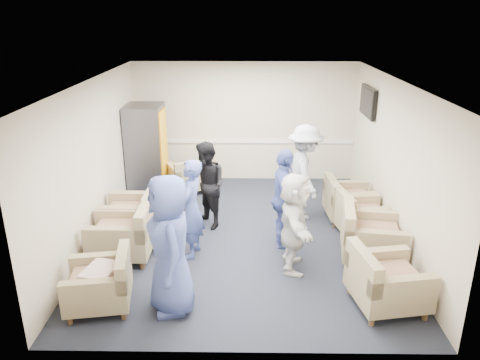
{
  "coord_description": "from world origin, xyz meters",
  "views": [
    {
      "loc": [
        0.04,
        -7.42,
        3.75
      ],
      "look_at": [
        -0.07,
        0.2,
        0.97
      ],
      "focal_mm": 35.0,
      "sensor_mm": 36.0,
      "label": 1
    }
  ],
  "objects_px": {
    "person_back_right": "(305,172)",
    "person_mid_right": "(284,199)",
    "armchair_left_near": "(103,284)",
    "armchair_left_far": "(134,217)",
    "person_back_left": "(207,186)",
    "armchair_right_midnear": "(368,238)",
    "person_mid_left": "(191,209)",
    "person_front_left": "(170,245)",
    "armchair_right_near": "(384,283)",
    "person_front_right": "(294,222)",
    "armchair_left_mid": "(126,235)",
    "armchair_right_far": "(347,202)",
    "armchair_right_midfar": "(358,215)",
    "vending_machine": "(147,149)",
    "armchair_corner": "(190,177)"
  },
  "relations": [
    {
      "from": "armchair_left_mid",
      "to": "person_front_left",
      "type": "distance_m",
      "value": 1.78
    },
    {
      "from": "person_mid_left",
      "to": "armchair_right_far",
      "type": "bearing_deg",
      "value": 126.93
    },
    {
      "from": "armchair_left_mid",
      "to": "armchair_right_near",
      "type": "relative_size",
      "value": 0.92
    },
    {
      "from": "armchair_left_far",
      "to": "armchair_right_near",
      "type": "relative_size",
      "value": 0.91
    },
    {
      "from": "person_front_right",
      "to": "armchair_left_mid",
      "type": "bearing_deg",
      "value": 85.1
    },
    {
      "from": "person_front_left",
      "to": "person_mid_right",
      "type": "height_order",
      "value": "person_front_left"
    },
    {
      "from": "armchair_right_midnear",
      "to": "person_front_right",
      "type": "relative_size",
      "value": 0.69
    },
    {
      "from": "armchair_left_mid",
      "to": "armchair_right_far",
      "type": "distance_m",
      "value": 4.09
    },
    {
      "from": "armchair_right_midnear",
      "to": "armchair_right_near",
      "type": "bearing_deg",
      "value": -175.48
    },
    {
      "from": "armchair_right_midfar",
      "to": "person_front_left",
      "type": "distance_m",
      "value": 3.78
    },
    {
      "from": "armchair_right_far",
      "to": "vending_machine",
      "type": "xyz_separation_m",
      "value": [
        -4.03,
        1.44,
        0.61
      ]
    },
    {
      "from": "armchair_right_midnear",
      "to": "armchair_right_far",
      "type": "xyz_separation_m",
      "value": [
        -0.03,
        1.54,
        -0.03
      ]
    },
    {
      "from": "person_front_left",
      "to": "person_front_right",
      "type": "distance_m",
      "value": 1.99
    },
    {
      "from": "armchair_right_midnear",
      "to": "person_front_left",
      "type": "relative_size",
      "value": 0.57
    },
    {
      "from": "armchair_left_near",
      "to": "armchair_right_midnear",
      "type": "distance_m",
      "value": 4.04
    },
    {
      "from": "armchair_corner",
      "to": "vending_machine",
      "type": "relative_size",
      "value": 0.56
    },
    {
      "from": "armchair_right_far",
      "to": "person_front_left",
      "type": "distance_m",
      "value": 4.11
    },
    {
      "from": "armchair_right_near",
      "to": "person_back_left",
      "type": "distance_m",
      "value": 3.54
    },
    {
      "from": "armchair_left_near",
      "to": "armchair_left_far",
      "type": "xyz_separation_m",
      "value": [
        -0.05,
        2.06,
        0.04
      ]
    },
    {
      "from": "armchair_left_near",
      "to": "armchair_right_midfar",
      "type": "xyz_separation_m",
      "value": [
        3.87,
        2.25,
        0.01
      ]
    },
    {
      "from": "person_back_right",
      "to": "vending_machine",
      "type": "bearing_deg",
      "value": 59.42
    },
    {
      "from": "armchair_left_far",
      "to": "vending_machine",
      "type": "height_order",
      "value": "vending_machine"
    },
    {
      "from": "armchair_right_midnear",
      "to": "armchair_right_far",
      "type": "distance_m",
      "value": 1.54
    },
    {
      "from": "armchair_right_midnear",
      "to": "vending_machine",
      "type": "xyz_separation_m",
      "value": [
        -4.06,
        2.97,
        0.57
      ]
    },
    {
      "from": "armchair_corner",
      "to": "person_mid_right",
      "type": "bearing_deg",
      "value": 103.44
    },
    {
      "from": "armchair_right_far",
      "to": "person_mid_left",
      "type": "height_order",
      "value": "person_mid_left"
    },
    {
      "from": "armchair_right_midfar",
      "to": "person_mid_right",
      "type": "height_order",
      "value": "person_mid_right"
    },
    {
      "from": "armchair_right_far",
      "to": "person_front_left",
      "type": "relative_size",
      "value": 0.48
    },
    {
      "from": "person_front_left",
      "to": "person_mid_right",
      "type": "distance_m",
      "value": 2.4
    },
    {
      "from": "armchair_right_near",
      "to": "person_front_left",
      "type": "bearing_deg",
      "value": 81.87
    },
    {
      "from": "armchair_right_midnear",
      "to": "person_mid_left",
      "type": "bearing_deg",
      "value": 96.99
    },
    {
      "from": "armchair_right_midnear",
      "to": "armchair_right_far",
      "type": "relative_size",
      "value": 1.19
    },
    {
      "from": "armchair_corner",
      "to": "person_front_left",
      "type": "xyz_separation_m",
      "value": [
        0.26,
        -4.28,
        0.62
      ]
    },
    {
      "from": "armchair_right_far",
      "to": "person_front_right",
      "type": "distance_m",
      "value": 2.23
    },
    {
      "from": "person_back_right",
      "to": "person_mid_right",
      "type": "distance_m",
      "value": 1.26
    },
    {
      "from": "armchair_left_near",
      "to": "armchair_corner",
      "type": "height_order",
      "value": "armchair_left_near"
    },
    {
      "from": "person_front_left",
      "to": "armchair_right_midnear",
      "type": "bearing_deg",
      "value": 96.56
    },
    {
      "from": "armchair_left_mid",
      "to": "armchair_left_far",
      "type": "distance_m",
      "value": 0.71
    },
    {
      "from": "armchair_left_mid",
      "to": "person_back_right",
      "type": "xyz_separation_m",
      "value": [
        3.0,
        1.58,
        0.52
      ]
    },
    {
      "from": "armchair_left_mid",
      "to": "armchair_right_far",
      "type": "relative_size",
      "value": 1.05
    },
    {
      "from": "person_front_right",
      "to": "armchair_right_far",
      "type": "bearing_deg",
      "value": -30.14
    },
    {
      "from": "person_back_right",
      "to": "person_mid_right",
      "type": "height_order",
      "value": "person_back_right"
    },
    {
      "from": "armchair_left_far",
      "to": "armchair_corner",
      "type": "xyz_separation_m",
      "value": [
        0.71,
        2.18,
        -0.05
      ]
    },
    {
      "from": "armchair_left_far",
      "to": "person_back_left",
      "type": "height_order",
      "value": "person_back_left"
    },
    {
      "from": "armchair_right_midnear",
      "to": "person_mid_left",
      "type": "height_order",
      "value": "person_mid_left"
    },
    {
      "from": "armchair_right_far",
      "to": "armchair_right_midfar",
      "type": "bearing_deg",
      "value": -174.91
    },
    {
      "from": "armchair_right_far",
      "to": "person_mid_right",
      "type": "bearing_deg",
      "value": 127.41
    },
    {
      "from": "armchair_left_near",
      "to": "person_back_right",
      "type": "bearing_deg",
      "value": 125.08
    },
    {
      "from": "armchair_left_far",
      "to": "armchair_right_midfar",
      "type": "xyz_separation_m",
      "value": [
        3.92,
        0.19,
        -0.04
      ]
    },
    {
      "from": "person_back_left",
      "to": "person_back_right",
      "type": "bearing_deg",
      "value": 65.8
    }
  ]
}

